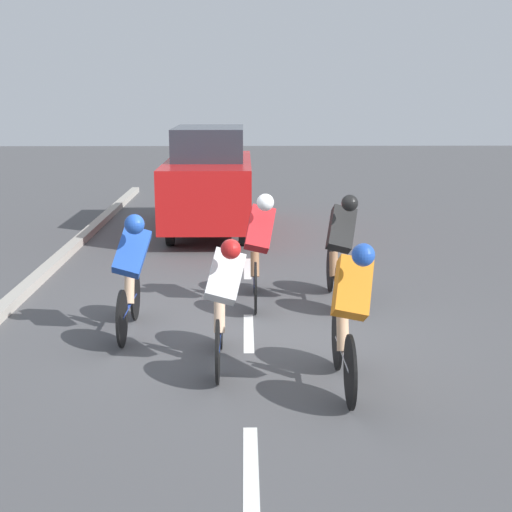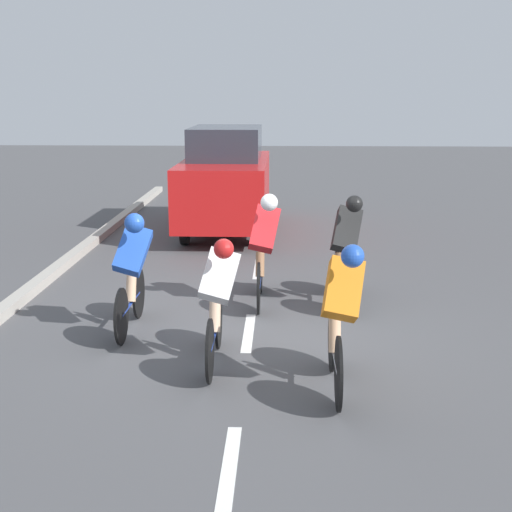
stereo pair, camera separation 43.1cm
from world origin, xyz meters
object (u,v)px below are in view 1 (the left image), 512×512
cyclist_red (258,245)px  support_car (209,180)px  cyclist_white (223,299)px  cyclist_blue (131,270)px  cyclist_black (339,245)px  cyclist_orange (349,313)px

cyclist_red → support_car: 5.32m
cyclist_white → cyclist_blue: (1.11, -1.05, 0.05)m
cyclist_white → cyclist_blue: cyclist_blue is taller
cyclist_black → cyclist_red: bearing=2.1°
cyclist_orange → cyclist_black: (-0.29, -2.93, 0.03)m
cyclist_blue → cyclist_orange: bearing=144.4°
cyclist_orange → cyclist_blue: bearing=-35.6°
cyclist_red → support_car: size_ratio=0.39×
cyclist_red → cyclist_blue: 1.95m
cyclist_red → cyclist_blue: bearing=38.8°
cyclist_white → cyclist_blue: bearing=-43.5°
cyclist_orange → cyclist_black: 2.95m
cyclist_white → cyclist_blue: 1.53m
cyclist_white → support_car: size_ratio=0.38×
cyclist_white → support_car: (0.50, -7.52, 0.32)m
cyclist_white → support_car: 7.54m
cyclist_black → cyclist_white: 2.77m
cyclist_orange → cyclist_white: size_ratio=1.00×
cyclist_red → support_car: (0.91, -5.24, 0.25)m
cyclist_black → cyclist_blue: size_ratio=0.99×
cyclist_orange → cyclist_white: cyclist_orange is taller
cyclist_orange → cyclist_white: (1.22, -0.61, -0.04)m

